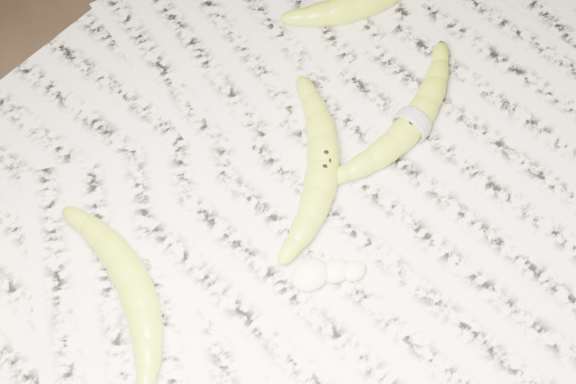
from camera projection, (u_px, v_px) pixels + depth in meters
ground at (311, 205)px, 0.88m from camera, size 3.00×3.00×0.00m
newspaper_patch at (300, 175)px, 0.89m from camera, size 0.90×0.70×0.01m
banana_left_b at (133, 284)px, 0.80m from camera, size 0.09×0.20×0.04m
banana_center at (323, 166)px, 0.87m from camera, size 0.18×0.19×0.04m
banana_taped at (412, 123)px, 0.90m from camera, size 0.21×0.11×0.03m
measuring_tape at (412, 123)px, 0.90m from camera, size 0.02×0.04×0.04m
flesh_chunk_a at (310, 273)px, 0.81m from camera, size 0.04×0.03×0.02m
flesh_chunk_b at (337, 269)px, 0.82m from camera, size 0.03×0.02×0.02m
flesh_chunk_c at (354, 269)px, 0.82m from camera, size 0.03×0.02×0.02m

